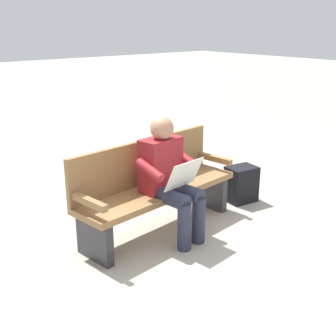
% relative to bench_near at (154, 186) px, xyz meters
% --- Properties ---
extents(ground_plane, '(40.00, 40.00, 0.00)m').
position_rel_bench_near_xyz_m(ground_plane, '(-0.01, 0.07, -0.46)').
color(ground_plane, '#A89E8E').
extents(bench_near, '(1.84, 0.67, 0.90)m').
position_rel_bench_near_xyz_m(bench_near, '(0.00, 0.00, 0.00)').
color(bench_near, olive).
rests_on(bench_near, ground).
extents(person_seated, '(0.60, 0.60, 1.18)m').
position_rel_bench_near_xyz_m(person_seated, '(-0.00, 0.23, 0.17)').
color(person_seated, maroon).
rests_on(person_seated, ground).
extents(backpack, '(0.37, 0.34, 0.42)m').
position_rel_bench_near_xyz_m(backpack, '(-1.22, 0.08, -0.25)').
color(backpack, black).
rests_on(backpack, ground).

